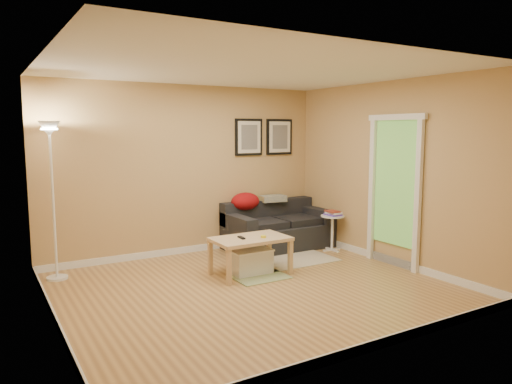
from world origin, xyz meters
TOP-DOWN VIEW (x-y plane):
  - floor at (0.00, 0.00)m, footprint 4.50×4.50m
  - ceiling at (0.00, 0.00)m, footprint 4.50×4.50m
  - wall_back at (0.00, 2.00)m, footprint 4.50×0.00m
  - wall_front at (0.00, -2.00)m, footprint 4.50×0.00m
  - wall_left at (-2.25, 0.00)m, footprint 0.00×4.00m
  - wall_right at (2.25, 0.00)m, footprint 0.00×4.00m
  - baseboard_back at (0.00, 1.99)m, footprint 4.50×0.02m
  - baseboard_front at (0.00, -1.99)m, footprint 4.50×0.02m
  - baseboard_left at (-2.24, 0.00)m, footprint 0.02×4.00m
  - baseboard_right at (2.24, 0.00)m, footprint 0.02×4.00m
  - sofa at (1.38, 1.53)m, footprint 1.70×0.90m
  - red_throw at (0.91, 1.80)m, footprint 0.48×0.36m
  - plaid_throw at (1.43, 1.79)m, footprint 0.45×0.32m
  - framed_print_left at (1.08, 1.98)m, footprint 0.50×0.04m
  - framed_print_right at (1.68, 1.98)m, footprint 0.50×0.04m
  - area_rug at (1.14, 0.81)m, footprint 1.25×0.85m
  - green_runner at (0.30, 0.31)m, footprint 0.70×0.50m
  - coffee_table at (0.25, 0.50)m, footprint 1.15×0.92m
  - remote_control at (0.13, 0.51)m, footprint 0.07×0.16m
  - tape_roll at (0.39, 0.39)m, footprint 0.07×0.07m
  - storage_bin at (0.27, 0.54)m, footprint 0.55×0.40m
  - side_table at (2.02, 0.94)m, footprint 0.37×0.37m
  - book_stack at (2.04, 0.95)m, footprint 0.20×0.26m
  - floor_lamp at (-2.00, 1.59)m, footprint 0.26×0.26m
  - doorway at (2.20, -0.15)m, footprint 0.12×1.01m

SIDE VIEW (x-z plane):
  - floor at x=0.00m, z-range 0.00..0.00m
  - area_rug at x=1.14m, z-range 0.00..0.01m
  - green_runner at x=0.30m, z-range 0.00..0.01m
  - baseboard_back at x=0.00m, z-range 0.00..0.10m
  - baseboard_front at x=0.00m, z-range 0.00..0.10m
  - baseboard_left at x=-2.24m, z-range 0.00..0.10m
  - baseboard_right at x=2.24m, z-range 0.00..0.10m
  - storage_bin at x=0.27m, z-range 0.00..0.34m
  - coffee_table at x=0.25m, z-range 0.00..0.50m
  - side_table at x=2.02m, z-range 0.00..0.57m
  - sofa at x=1.38m, z-range 0.00..0.75m
  - remote_control at x=0.13m, z-range 0.50..0.52m
  - tape_roll at x=0.39m, z-range 0.50..0.53m
  - book_stack at x=2.04m, z-range 0.57..0.65m
  - red_throw at x=0.91m, z-range 0.63..0.91m
  - plaid_throw at x=1.43m, z-range 0.73..0.83m
  - floor_lamp at x=-2.00m, z-range -0.05..1.98m
  - doorway at x=2.20m, z-range -0.04..2.09m
  - wall_back at x=0.00m, z-range -0.95..3.55m
  - wall_front at x=0.00m, z-range -0.95..3.55m
  - wall_left at x=-2.25m, z-range -0.70..3.30m
  - wall_right at x=2.25m, z-range -0.70..3.30m
  - framed_print_left at x=1.08m, z-range 1.50..2.10m
  - framed_print_right at x=1.68m, z-range 1.50..2.10m
  - ceiling at x=0.00m, z-range 2.60..2.60m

